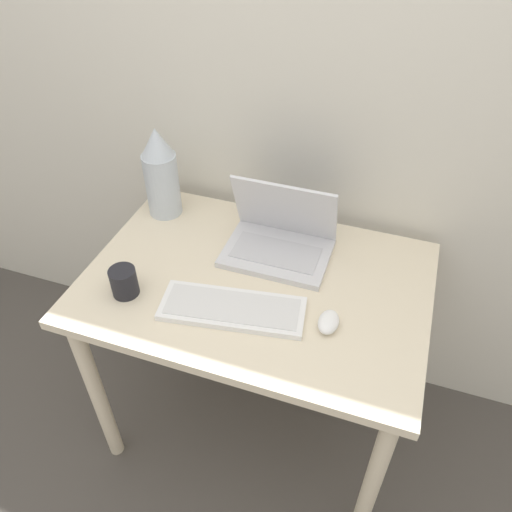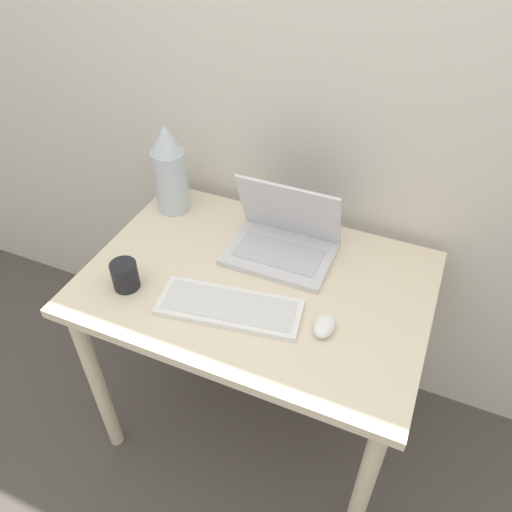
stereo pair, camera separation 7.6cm
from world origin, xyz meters
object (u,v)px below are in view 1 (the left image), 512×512
at_px(laptop, 280,237).
at_px(keyboard, 232,309).
at_px(mouse, 328,322).
at_px(vase, 161,173).
at_px(mug, 124,282).

distance_m(laptop, keyboard, 0.30).
relative_size(keyboard, mouse, 4.84).
height_order(keyboard, vase, vase).
height_order(laptop, mouse, laptop).
xyz_separation_m(laptop, mug, (-0.36, -0.33, -0.01)).
bearing_deg(mouse, vase, 152.98).
bearing_deg(mug, laptop, 41.96).
bearing_deg(vase, mug, -79.58).
relative_size(laptop, keyboard, 0.78).
bearing_deg(vase, keyboard, -43.16).
distance_m(keyboard, mug, 0.32).
height_order(laptop, vase, vase).
distance_m(laptop, mug, 0.49).
distance_m(laptop, vase, 0.45).
distance_m(keyboard, mouse, 0.27).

